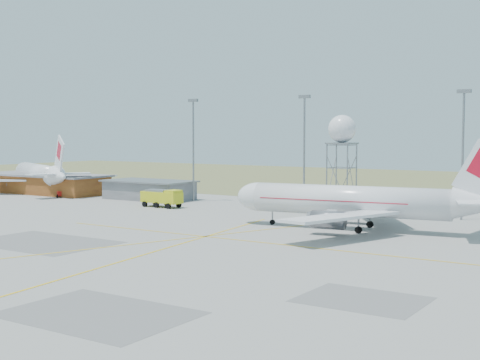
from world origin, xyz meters
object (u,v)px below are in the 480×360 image
Objects in this scene: airliner_far at (40,174)px; fire_truck at (163,199)px; radar_tower at (342,159)px; baggage_tug at (61,194)px; airliner_main at (354,202)px.

fire_truck is (44.91, -9.45, -2.49)m from airliner_far.
radar_tower is at bearing -155.47° from airliner_far.
radar_tower reaches higher than airliner_far.
fire_truck is 31.05m from baggage_tug.
airliner_main is 4.54× the size of fire_truck.
airliner_far reaches higher than baggage_tug.
fire_truck is at bearing -167.86° from radar_tower.
airliner_far is at bearing 178.22° from radar_tower.
fire_truck is (-41.38, 7.52, -2.40)m from airliner_main.
airliner_main reaches higher than baggage_tug.
baggage_tug is (-63.61, -3.97, -8.65)m from radar_tower.
radar_tower reaches higher than airliner_main.
radar_tower is 64.32m from baggage_tug.
airliner_main is 17.77m from radar_tower.
airliner_far is (-86.29, 16.97, 0.09)m from airliner_main.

